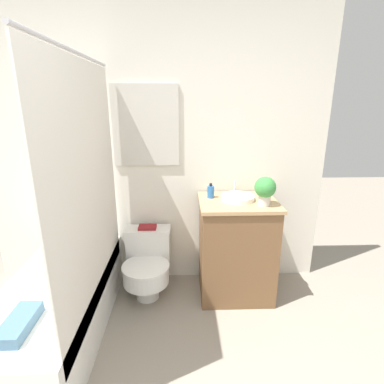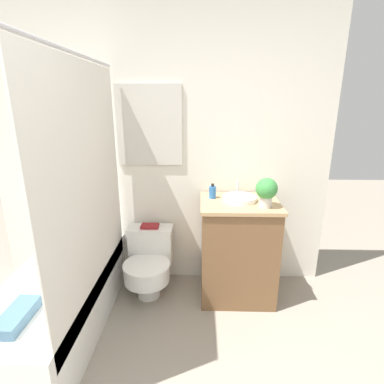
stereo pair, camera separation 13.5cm
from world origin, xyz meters
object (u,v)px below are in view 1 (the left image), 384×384
toilet (147,263)px  soap_bottle (211,192)px  book_on_tank (147,227)px  potted_plant (265,189)px  sink (238,197)px

toilet → soap_bottle: bearing=7.6°
soap_bottle → book_on_tank: 0.67m
potted_plant → toilet: bearing=172.0°
toilet → soap_bottle: (0.57, 0.08, 0.64)m
sink → book_on_tank: (-0.79, 0.12, -0.32)m
sink → soap_bottle: size_ratio=2.46×
book_on_tank → potted_plant: bearing=-15.5°
sink → toilet: bearing=-179.1°
sink → potted_plant: potted_plant is taller
sink → soap_bottle: (-0.23, 0.06, 0.03)m
toilet → soap_bottle: 0.86m
toilet → book_on_tank: (0.00, 0.13, 0.29)m
potted_plant → soap_bottle: bearing=152.8°
book_on_tank → sink: bearing=-8.7°
soap_bottle → sink: bearing=-15.5°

